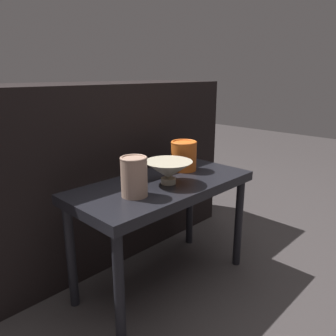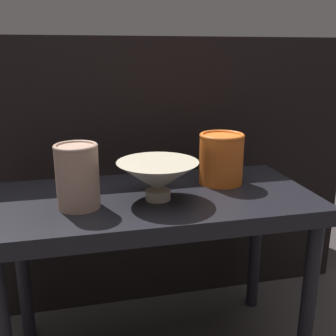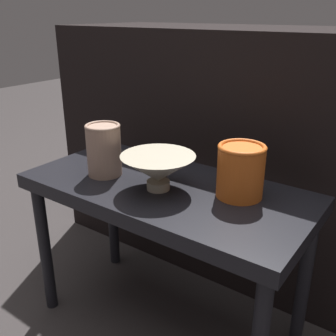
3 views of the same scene
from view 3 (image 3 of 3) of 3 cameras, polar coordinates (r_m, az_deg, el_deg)
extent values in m
plane|color=#383333|center=(1.31, -0.33, -21.58)|extent=(8.00, 8.00, 0.00)
cube|color=black|center=(1.05, -0.38, -3.46)|extent=(0.77, 0.37, 0.04)
cylinder|color=black|center=(1.30, -17.42, -11.18)|extent=(0.04, 0.04, 0.43)
cylinder|color=black|center=(1.46, -8.06, -6.25)|extent=(0.04, 0.04, 0.43)
cylinder|color=black|center=(1.17, 19.07, -15.55)|extent=(0.04, 0.04, 0.43)
cube|color=black|center=(1.48, 11.41, 2.64)|extent=(1.41, 0.50, 0.85)
cylinder|color=#B2A88E|center=(1.02, -1.52, -2.44)|extent=(0.06, 0.06, 0.02)
cone|color=#B2A88E|center=(1.00, -1.55, -0.02)|extent=(0.19, 0.19, 0.07)
cylinder|color=tan|center=(1.10, -9.28, 2.50)|extent=(0.09, 0.09, 0.14)
torus|color=tan|center=(1.08, -9.50, 6.01)|extent=(0.10, 0.10, 0.01)
cylinder|color=orange|center=(0.97, 10.47, -0.59)|extent=(0.12, 0.12, 0.13)
torus|color=orange|center=(0.95, 10.73, 2.96)|extent=(0.12, 0.12, 0.01)
camera|label=1|loc=(1.45, -61.18, 10.78)|focal=35.00mm
camera|label=2|loc=(0.75, -62.72, 2.60)|focal=42.00mm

